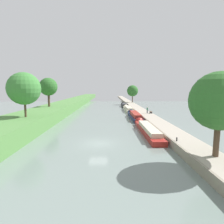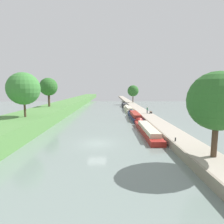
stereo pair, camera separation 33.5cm
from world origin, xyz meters
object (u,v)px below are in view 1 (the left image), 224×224
object	(u,v)px
narrowboat_black	(124,105)
park_bench	(151,112)
narrowboat_cream	(128,109)
person_walking	(147,110)
mooring_bollard_near	(177,139)
mooring_bollard_far	(128,103)
narrowboat_red	(147,129)
narrowboat_navy	(134,115)

from	to	relation	value
narrowboat_black	park_bench	world-z (taller)	park_bench
narrowboat_cream	person_walking	world-z (taller)	person_walking
mooring_bollard_near	mooring_bollard_far	bearing A→B (deg)	90.00
person_walking	mooring_bollard_far	xyz separation A→B (m)	(-1.67, 32.75, -0.65)
narrowboat_red	mooring_bollard_near	size ratio (longest dim) A/B	35.12
mooring_bollard_far	mooring_bollard_near	bearing A→B (deg)	-90.00
mooring_bollard_near	mooring_bollard_far	size ratio (longest dim) A/B	1.00
narrowboat_cream	park_bench	size ratio (longest dim) A/B	10.08
narrowboat_red	person_walking	distance (m)	17.05
mooring_bollard_far	park_bench	size ratio (longest dim) A/B	0.30
mooring_bollard_near	narrowboat_cream	bearing A→B (deg)	92.72
narrowboat_navy	mooring_bollard_far	xyz separation A→B (m)	(1.84, 34.18, 0.58)
narrowboat_navy	person_walking	size ratio (longest dim) A/B	8.73
person_walking	park_bench	world-z (taller)	person_walking
park_bench	narrowboat_cream	bearing A→B (deg)	108.07
person_walking	narrowboat_black	bearing A→B (deg)	97.37
narrowboat_navy	narrowboat_red	bearing A→B (deg)	-90.15
narrowboat_navy	narrowboat_black	bearing A→B (deg)	90.13
narrowboat_black	person_walking	bearing A→B (deg)	-82.63
narrowboat_cream	narrowboat_black	world-z (taller)	narrowboat_cream
narrowboat_red	narrowboat_cream	world-z (taller)	narrowboat_cream
narrowboat_cream	person_walking	xyz separation A→B (m)	(3.52, -13.90, 1.26)
narrowboat_red	park_bench	xyz separation A→B (m)	(4.52, 16.74, 0.76)
narrowboat_navy	person_walking	distance (m)	3.98
person_walking	mooring_bollard_far	size ratio (longest dim) A/B	3.69
narrowboat_navy	person_walking	bearing A→B (deg)	22.23
mooring_bollard_far	park_bench	world-z (taller)	park_bench
narrowboat_black	person_walking	xyz separation A→B (m)	(3.57, -27.65, 1.30)
narrowboat_navy	mooring_bollard_near	size ratio (longest dim) A/B	32.21
narrowboat_black	mooring_bollard_far	distance (m)	5.48
person_walking	park_bench	bearing A→B (deg)	6.58
mooring_bollard_far	narrowboat_black	bearing A→B (deg)	-110.51
narrowboat_red	narrowboat_cream	bearing A→B (deg)	89.95
narrowboat_red	narrowboat_navy	bearing A→B (deg)	89.85
narrowboat_red	narrowboat_black	bearing A→B (deg)	90.04
mooring_bollard_near	mooring_bollard_far	xyz separation A→B (m)	(0.00, 57.81, 0.00)
mooring_bollard_near	mooring_bollard_far	distance (m)	57.81
narrowboat_black	mooring_bollard_far	bearing A→B (deg)	69.49
mooring_bollard_far	narrowboat_red	bearing A→B (deg)	-92.18
narrowboat_cream	narrowboat_black	bearing A→B (deg)	90.23
person_walking	mooring_bollard_near	world-z (taller)	person_walking
mooring_bollard_far	park_bench	bearing A→B (deg)	-85.36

